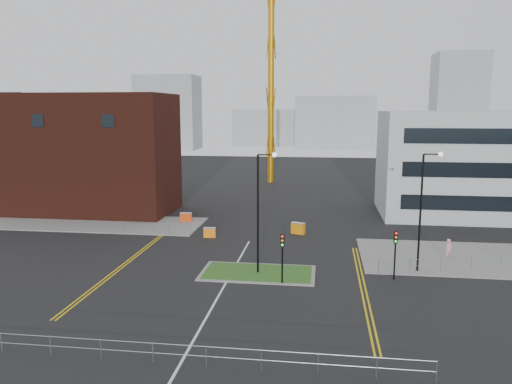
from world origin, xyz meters
TOP-DOWN VIEW (x-y plane):
  - ground at (0.00, 0.00)m, footprint 200.00×200.00m
  - pavement_left at (-20.00, 22.00)m, footprint 28.00×8.00m
  - pavement_right at (22.00, 14.00)m, footprint 24.00×10.00m
  - island_kerb at (2.00, 8.00)m, footprint 8.60×4.60m
  - grass_island at (2.00, 8.00)m, footprint 8.00×4.00m
  - brick_building at (-22.97, 28.00)m, footprint 24.20×10.07m
  - office_block at (26.01, 31.97)m, footprint 25.00×12.20m
  - tower_crane at (3.32, 56.99)m, footprint 49.99×19.50m
  - streetlamp_island at (2.22, 8.00)m, footprint 1.46×0.36m
  - streetlamp_right_near at (14.22, 10.00)m, footprint 1.46×0.36m
  - traffic_light_island at (4.00, 5.98)m, footprint 0.28×0.33m
  - traffic_light_right at (12.00, 7.98)m, footprint 0.28×0.33m
  - railing_front at (0.00, -6.00)m, footprint 24.05×0.05m
  - railing_left at (-11.00, 18.00)m, footprint 6.05×0.05m
  - railing_right at (20.50, 11.50)m, footprint 19.05×5.05m
  - centre_line at (0.00, 2.00)m, footprint 0.15×30.00m
  - yellow_left_a at (-9.00, 10.00)m, footprint 0.12×24.00m
  - yellow_left_b at (-8.70, 10.00)m, footprint 0.12×24.00m
  - yellow_right_a at (9.50, 6.00)m, footprint 0.12×20.00m
  - yellow_right_b at (9.80, 6.00)m, footprint 0.12×20.00m
  - skyline_a at (-40.00, 120.00)m, footprint 18.00×12.00m
  - skyline_b at (10.00, 130.00)m, footprint 24.00×12.00m
  - skyline_c at (45.00, 125.00)m, footprint 14.00×12.00m
  - skyline_d at (-8.00, 140.00)m, footprint 30.00×12.00m
  - pedestrian at (17.13, 13.63)m, footprint 0.76×0.71m
  - barrier_left at (-8.00, 23.92)m, footprint 1.32×0.55m
  - barrier_mid at (-4.00, 17.97)m, footprint 1.19×0.51m
  - barrier_right at (4.40, 20.44)m, footprint 1.44×0.98m

SIDE VIEW (x-z plane):
  - ground at x=0.00m, z-range 0.00..0.00m
  - centre_line at x=0.00m, z-range 0.00..0.01m
  - yellow_left_a at x=-9.00m, z-range 0.00..0.01m
  - yellow_left_b at x=-8.70m, z-range 0.00..0.01m
  - yellow_right_a at x=9.50m, z-range 0.00..0.01m
  - yellow_right_b at x=9.80m, z-range 0.00..0.01m
  - island_kerb at x=2.00m, z-range 0.00..0.08m
  - pavement_left at x=-20.00m, z-range 0.00..0.12m
  - pavement_right at x=22.00m, z-range 0.00..0.12m
  - grass_island at x=2.00m, z-range 0.00..0.12m
  - barrier_mid at x=-4.00m, z-range 0.04..1.01m
  - barrier_left at x=-8.00m, z-range 0.05..1.13m
  - barrier_right at x=4.40m, z-range 0.05..1.21m
  - railing_left at x=-11.00m, z-range 0.19..1.29m
  - railing_right at x=20.50m, z-range 0.23..1.33m
  - railing_front at x=0.00m, z-range 0.23..1.33m
  - pedestrian at x=17.13m, z-range 0.00..1.74m
  - traffic_light_island at x=4.00m, z-range 0.74..4.39m
  - traffic_light_right at x=12.00m, z-range 0.74..4.39m
  - streetlamp_island at x=2.22m, z-range 0.82..10.00m
  - streetlamp_right_near at x=14.22m, z-range 0.82..10.00m
  - skyline_d at x=-8.00m, z-range 0.00..12.00m
  - office_block at x=26.01m, z-range 0.00..12.00m
  - brick_building at x=-22.97m, z-range -0.27..13.97m
  - skyline_b at x=10.00m, z-range 0.00..16.00m
  - skyline_a at x=-40.00m, z-range 0.00..22.00m
  - skyline_c at x=45.00m, z-range 0.00..28.00m
  - tower_crane at x=3.32m, z-range 7.46..47.06m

